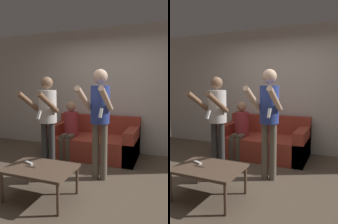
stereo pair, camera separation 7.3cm
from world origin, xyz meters
The scene contains 8 objects.
ground_plane centered at (0.00, 0.00, 0.00)m, with size 14.00×14.00×0.00m, color brown.
wall_back centered at (0.00, 1.85, 1.35)m, with size 6.40×0.06×2.70m.
couch centered at (-0.23, 1.35, 0.28)m, with size 1.80×0.94×0.81m.
person_standing_left centered at (-0.69, 0.28, 1.00)m, with size 0.43×0.72×1.61m.
person_standing_right centered at (0.23, 0.28, 1.06)m, with size 0.41×0.69×1.71m.
person_seated centered at (-0.66, 1.11, 0.62)m, with size 0.29×0.52×1.14m.
coffee_table centered at (-0.31, -0.55, 0.38)m, with size 0.88×0.62×0.42m.
remote_on_table centered at (-0.53, -0.49, 0.43)m, with size 0.15×0.08×0.02m.
Camera 1 is at (1.21, -2.86, 1.49)m, focal length 35.00 mm.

